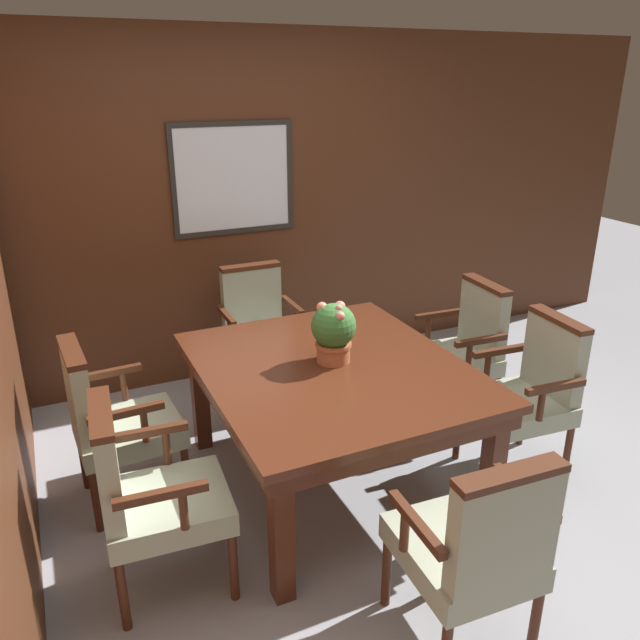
# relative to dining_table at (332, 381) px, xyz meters

# --- Properties ---
(ground_plane) EXTENTS (14.00, 14.00, 0.00)m
(ground_plane) POSITION_rel_dining_table_xyz_m (0.05, -0.27, -0.63)
(ground_plane) COLOR #93969E
(wall_back) EXTENTS (7.20, 0.08, 2.45)m
(wall_back) POSITION_rel_dining_table_xyz_m (0.05, 1.64, 0.60)
(wall_back) COLOR #4C2816
(wall_back) RESTS_ON ground_plane
(dining_table) EXTENTS (1.32, 1.53, 0.72)m
(dining_table) POSITION_rel_dining_table_xyz_m (0.00, 0.00, 0.00)
(dining_table) COLOR #4C2314
(dining_table) RESTS_ON ground_plane
(chair_head_near) EXTENTS (0.53, 0.54, 0.92)m
(chair_head_near) POSITION_rel_dining_table_xyz_m (0.01, -1.20, -0.13)
(chair_head_near) COLOR #472314
(chair_head_near) RESTS_ON ground_plane
(chair_right_far) EXTENTS (0.54, 0.53, 0.92)m
(chair_right_far) POSITION_rel_dining_table_xyz_m (1.09, 0.32, -0.13)
(chair_right_far) COLOR #472314
(chair_right_far) RESTS_ON ground_plane
(chair_left_near) EXTENTS (0.55, 0.54, 0.92)m
(chair_left_near) POSITION_rel_dining_table_xyz_m (-1.03, -0.36, -0.13)
(chair_left_near) COLOR #472314
(chair_left_near) RESTS_ON ground_plane
(chair_right_near) EXTENTS (0.55, 0.54, 0.92)m
(chair_right_near) POSITION_rel_dining_table_xyz_m (1.06, -0.33, -0.13)
(chair_right_near) COLOR #472314
(chair_right_near) RESTS_ON ground_plane
(chair_left_far) EXTENTS (0.54, 0.53, 0.92)m
(chair_left_far) POSITION_rel_dining_table_xyz_m (-1.09, 0.33, -0.13)
(chair_left_far) COLOR #472314
(chair_left_far) RESTS_ON ground_plane
(chair_head_far) EXTENTS (0.51, 0.52, 0.92)m
(chair_head_far) POSITION_rel_dining_table_xyz_m (0.01, 1.17, -0.13)
(chair_head_far) COLOR #472314
(chair_head_far) RESTS_ON ground_plane
(potted_plant) EXTENTS (0.24, 0.24, 0.33)m
(potted_plant) POSITION_rel_dining_table_xyz_m (0.03, 0.05, 0.26)
(potted_plant) COLOR #B2603D
(potted_plant) RESTS_ON dining_table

